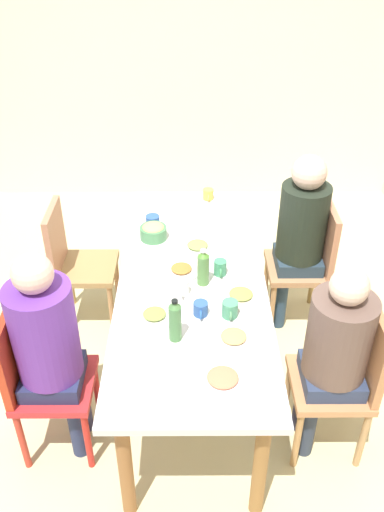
{
  "coord_description": "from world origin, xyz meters",
  "views": [
    {
      "loc": [
        2.47,
        -0.01,
        2.59
      ],
      "look_at": [
        0.0,
        0.0,
        0.9
      ],
      "focal_mm": 38.0,
      "sensor_mm": 36.0,
      "label": 1
    }
  ],
  "objects": [
    {
      "name": "plate_1",
      "position": [
        0.18,
        0.26,
        0.76
      ],
      "size": [
        0.23,
        0.23,
        0.04
      ],
      "color": "silver",
      "rests_on": "dining_table"
    },
    {
      "name": "person_3",
      "position": [
        -0.52,
        0.71,
        0.76
      ],
      "size": [
        0.31,
        0.31,
        1.26
      ],
      "color": "#253B51",
      "rests_on": "ground_plane"
    },
    {
      "name": "dining_table",
      "position": [
        0.0,
        0.0,
        0.66
      ],
      "size": [
        2.09,
        0.83,
        0.75
      ],
      "color": "silver",
      "rests_on": "ground_plane"
    },
    {
      "name": "chair_3",
      "position": [
        -0.52,
        0.79,
        0.51
      ],
      "size": [
        0.4,
        0.4,
        0.9
      ],
      "color": "#AB7B55",
      "rests_on": "ground_plane"
    },
    {
      "name": "plate_0",
      "position": [
        -0.05,
        -0.06,
        0.76
      ],
      "size": [
        0.22,
        0.22,
        0.04
      ],
      "color": "silver",
      "rests_on": "dining_table"
    },
    {
      "name": "person_0",
      "position": [
        0.52,
        0.7,
        0.71
      ],
      "size": [
        0.32,
        0.32,
        1.17
      ],
      "color": "#2B3546",
      "rests_on": "ground_plane"
    },
    {
      "name": "cup_1",
      "position": [
        0.33,
        0.19,
        0.79
      ],
      "size": [
        0.12,
        0.08,
        0.09
      ],
      "color": "#479169",
      "rests_on": "dining_table"
    },
    {
      "name": "ground_plane",
      "position": [
        0.0,
        0.0,
        0.0
      ],
      "size": [
        5.91,
        5.91,
        0.0
      ],
      "primitive_type": "plane",
      "color": "#C7BE8C"
    },
    {
      "name": "bottle_0",
      "position": [
        0.05,
        0.06,
        0.85
      ],
      "size": [
        0.07,
        0.07,
        0.22
      ],
      "color": "#4E7F3F",
      "rests_on": "dining_table"
    },
    {
      "name": "chair_0",
      "position": [
        0.52,
        0.79,
        0.51
      ],
      "size": [
        0.4,
        0.4,
        0.9
      ],
      "color": "#B67C50",
      "rests_on": "ground_plane"
    },
    {
      "name": "plate_4",
      "position": [
        0.35,
        -0.19,
        0.76
      ],
      "size": [
        0.22,
        0.22,
        0.04
      ],
      "color": "silver",
      "rests_on": "dining_table"
    },
    {
      "name": "cup_3",
      "position": [
        0.32,
        0.04,
        0.78
      ],
      "size": [
        0.11,
        0.08,
        0.08
      ],
      "color": "#2D5597",
      "rests_on": "dining_table"
    },
    {
      "name": "cup_5",
      "position": [
        -0.03,
        0.16,
        0.79
      ],
      "size": [
        0.11,
        0.07,
        0.09
      ],
      "color": "#3E8B61",
      "rests_on": "dining_table"
    },
    {
      "name": "plate_5",
      "position": [
        0.78,
        0.13,
        0.76
      ],
      "size": [
        0.26,
        0.26,
        0.04
      ],
      "color": "white",
      "rests_on": "dining_table"
    },
    {
      "name": "person_2",
      "position": [
        0.52,
        -0.71,
        0.75
      ],
      "size": [
        0.32,
        0.32,
        1.25
      ],
      "color": "#2C2C4B",
      "rests_on": "ground_plane"
    },
    {
      "name": "wall_left",
      "position": [
        -2.52,
        0.0,
        1.3
      ],
      "size": [
        0.12,
        4.15,
        2.6
      ],
      "primitive_type": "cube",
      "color": "beige",
      "rests_on": "ground_plane"
    },
    {
      "name": "chair_2",
      "position": [
        0.52,
        -0.79,
        0.51
      ],
      "size": [
        0.4,
        0.4,
        0.9
      ],
      "color": "red",
      "rests_on": "ground_plane"
    },
    {
      "name": "cup_2",
      "position": [
        -0.56,
        -0.25,
        0.78
      ],
      "size": [
        0.13,
        0.09,
        0.08
      ],
      "color": "#2E56A1",
      "rests_on": "dining_table"
    },
    {
      "name": "cup_0",
      "position": [
        -0.94,
        0.12,
        0.78
      ],
      "size": [
        0.11,
        0.07,
        0.08
      ],
      "color": "#EDBD48",
      "rests_on": "dining_table"
    },
    {
      "name": "bowl_0",
      "position": [
        -0.42,
        -0.24,
        0.79
      ],
      "size": [
        0.17,
        0.17,
        0.1
      ],
      "color": "#478352",
      "rests_on": "dining_table"
    },
    {
      "name": "bottle_1",
      "position": [
        0.5,
        -0.08,
        0.86
      ],
      "size": [
        0.06,
        0.06,
        0.24
      ],
      "color": "#427740",
      "rests_on": "dining_table"
    },
    {
      "name": "chair_1",
      "position": [
        -0.52,
        -0.79,
        0.51
      ],
      "size": [
        0.4,
        0.4,
        0.9
      ],
      "color": "#A3804D",
      "rests_on": "ground_plane"
    },
    {
      "name": "cup_4",
      "position": [
        0.15,
        -0.06,
        0.79
      ],
      "size": [
        0.11,
        0.08,
        0.09
      ],
      "color": "white",
      "rests_on": "dining_table"
    },
    {
      "name": "plate_2",
      "position": [
        0.51,
        0.2,
        0.76
      ],
      "size": [
        0.23,
        0.23,
        0.04
      ],
      "color": "white",
      "rests_on": "dining_table"
    },
    {
      "name": "plate_3",
      "position": [
        -0.3,
        0.03,
        0.76
      ],
      "size": [
        0.23,
        0.23,
        0.04
      ],
      "color": "white",
      "rests_on": "dining_table"
    }
  ]
}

